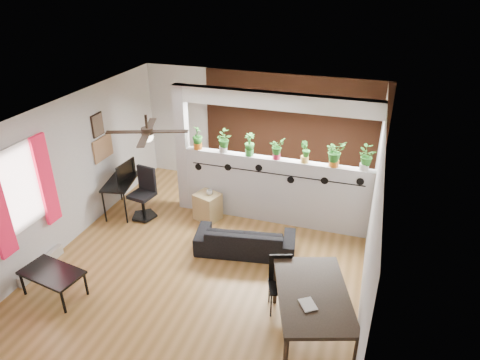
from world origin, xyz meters
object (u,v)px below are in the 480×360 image
at_px(office_chair, 144,196).
at_px(potted_plant_6, 365,158).
at_px(potted_plant_2, 249,144).
at_px(cube_shelf, 208,206).
at_px(sofa, 245,239).
at_px(cup, 209,192).
at_px(computer_desk, 121,184).
at_px(potted_plant_0, 197,137).
at_px(potted_plant_3, 277,148).
at_px(dining_table, 313,298).
at_px(folding_chair, 280,278).
at_px(potted_plant_4, 305,151).
at_px(ceiling_fan, 147,133).
at_px(potted_plant_1, 223,141).
at_px(coffee_table, 52,274).
at_px(potted_plant_5, 335,153).

bearing_deg(office_chair, potted_plant_6, 8.90).
xyz_separation_m(potted_plant_2, cube_shelf, (-0.75, -0.34, -1.30)).
height_order(sofa, cup, cup).
bearing_deg(computer_desk, office_chair, -5.33).
relative_size(potted_plant_0, potted_plant_3, 1.14).
bearing_deg(office_chair, dining_table, -30.35).
relative_size(office_chair, folding_chair, 1.18).
height_order(potted_plant_0, potted_plant_4, potted_plant_0).
distance_m(potted_plant_3, folding_chair, 2.61).
bearing_deg(dining_table, potted_plant_6, 81.91).
xyz_separation_m(ceiling_fan, cup, (0.37, 1.46, -1.71)).
xyz_separation_m(potted_plant_2, sofa, (0.28, -1.14, -1.34)).
bearing_deg(computer_desk, dining_table, -27.61).
distance_m(potted_plant_1, coffee_table, 3.73).
height_order(potted_plant_2, cube_shelf, potted_plant_2).
bearing_deg(potted_plant_1, ceiling_fan, -106.89).
bearing_deg(potted_plant_5, folding_chair, -100.08).
relative_size(ceiling_fan, potted_plant_3, 2.94).
bearing_deg(potted_plant_4, office_chair, -168.10).
distance_m(potted_plant_5, cube_shelf, 2.71).
relative_size(potted_plant_1, cup, 3.57).
bearing_deg(folding_chair, potted_plant_5, 79.92).
bearing_deg(ceiling_fan, potted_plant_3, 48.37).
xyz_separation_m(potted_plant_0, computer_desk, (-1.47, -0.59, -0.96)).
bearing_deg(potted_plant_1, cup, -117.51).
bearing_deg(potted_plant_6, potted_plant_1, -180.00).
bearing_deg(potted_plant_6, office_chair, -171.10).
distance_m(ceiling_fan, potted_plant_3, 2.52).
height_order(cup, dining_table, dining_table).
bearing_deg(potted_plant_0, potted_plant_4, 0.00).
height_order(potted_plant_1, office_chair, potted_plant_1).
bearing_deg(potted_plant_5, computer_desk, -171.81).
distance_m(potted_plant_3, cube_shelf, 1.85).
relative_size(potted_plant_0, coffee_table, 0.45).
xyz_separation_m(potted_plant_4, coffee_table, (-3.23, -3.13, -1.17)).
bearing_deg(folding_chair, ceiling_fan, 167.55).
distance_m(potted_plant_4, cup, 2.03).
bearing_deg(office_chair, computer_desk, 174.67).
bearing_deg(potted_plant_5, potted_plant_2, 180.00).
bearing_deg(office_chair, ceiling_fan, -51.80).
height_order(potted_plant_2, folding_chair, potted_plant_2).
xyz_separation_m(potted_plant_2, computer_desk, (-2.52, -0.59, -0.94)).
bearing_deg(potted_plant_3, potted_plant_4, 0.00).
relative_size(potted_plant_2, cube_shelf, 0.78).
xyz_separation_m(potted_plant_1, computer_desk, (-2.00, -0.59, -0.94)).
bearing_deg(cup, potted_plant_0, 135.80).
bearing_deg(potted_plant_4, sofa, -123.96).
bearing_deg(cube_shelf, coffee_table, -98.03).
height_order(ceiling_fan, potted_plant_6, ceiling_fan).
xyz_separation_m(potted_plant_4, computer_desk, (-3.58, -0.59, -0.93)).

